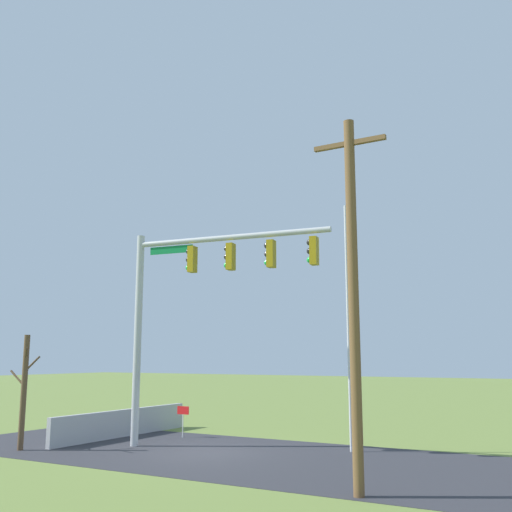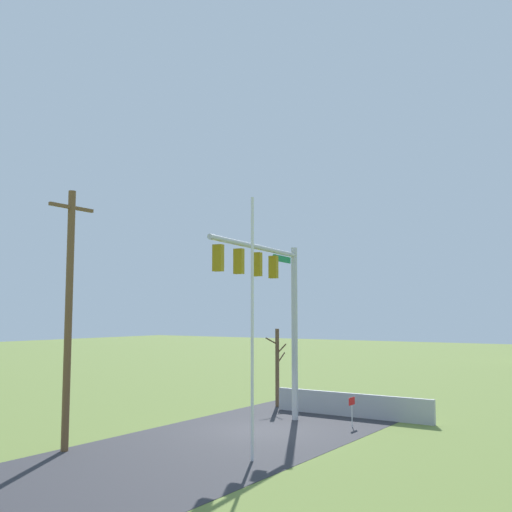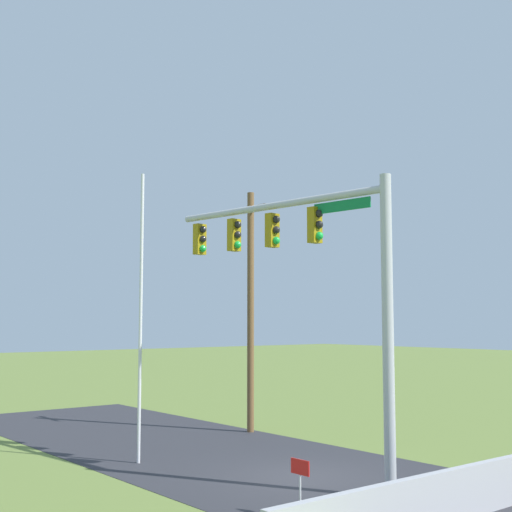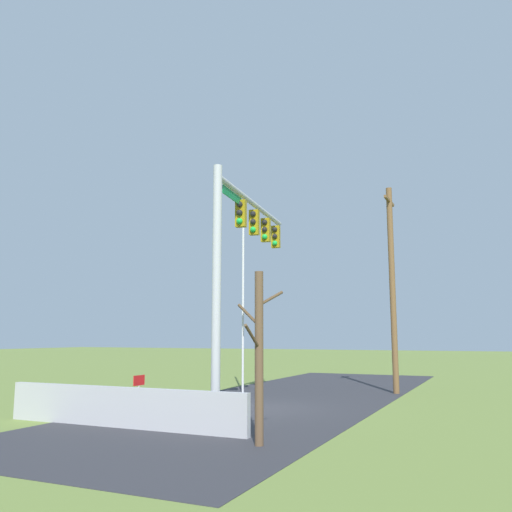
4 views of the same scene
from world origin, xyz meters
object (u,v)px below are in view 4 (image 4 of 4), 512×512
Objects in this scene: flagpole at (243,294)px; open_sign at (139,385)px; bare_tree at (259,354)px; utility_pole at (392,284)px; signal_mast at (242,245)px.

open_sign is at bearing -1.56° from flagpole.
flagpole is at bearing -152.44° from bare_tree.
bare_tree is at bearing 27.56° from flagpole.
utility_pole is at bearing 175.94° from bare_tree.
flagpole reaches higher than signal_mast.
open_sign is at bearing -48.82° from signal_mast.
open_sign is (9.68, -6.37, -3.83)m from utility_pole.
flagpole is 7.99m from open_sign.
signal_mast reaches higher than open_sign.
signal_mast is at bearing 131.18° from open_sign.
utility_pole is 7.49× the size of open_sign.
signal_mast is 6.91m from bare_tree.
bare_tree is at bearing -4.06° from utility_pole.
utility_pole reaches higher than bare_tree.
utility_pole is (-7.45, 3.84, -0.89)m from signal_mast.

